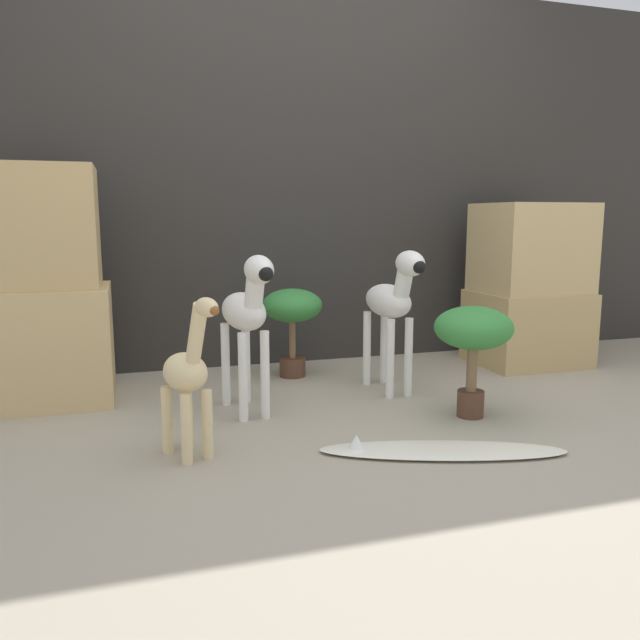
{
  "coord_description": "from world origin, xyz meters",
  "views": [
    {
      "loc": [
        -0.93,
        -2.13,
        0.86
      ],
      "look_at": [
        -0.08,
        0.63,
        0.39
      ],
      "focal_mm": 35.0,
      "sensor_mm": 36.0,
      "label": 1
    }
  ],
  "objects_px": {
    "zebra_right": "(392,301)",
    "potted_palm_back": "(292,312)",
    "giraffe_figurine": "(188,376)",
    "potted_palm_front": "(473,334)",
    "zebra_left": "(247,312)",
    "surfboard": "(439,450)"
  },
  "relations": [
    {
      "from": "giraffe_figurine",
      "to": "potted_palm_front",
      "type": "bearing_deg",
      "value": 5.49
    },
    {
      "from": "giraffe_figurine",
      "to": "surfboard",
      "type": "xyz_separation_m",
      "value": [
        0.88,
        -0.24,
        -0.29
      ]
    },
    {
      "from": "potted_palm_back",
      "to": "giraffe_figurine",
      "type": "bearing_deg",
      "value": -122.34
    },
    {
      "from": "zebra_right",
      "to": "potted_palm_back",
      "type": "height_order",
      "value": "zebra_right"
    },
    {
      "from": "giraffe_figurine",
      "to": "surfboard",
      "type": "bearing_deg",
      "value": -14.97
    },
    {
      "from": "zebra_right",
      "to": "potted_palm_front",
      "type": "xyz_separation_m",
      "value": [
        0.18,
        -0.46,
        -0.09
      ]
    },
    {
      "from": "zebra_left",
      "to": "zebra_right",
      "type": "bearing_deg",
      "value": 10.63
    },
    {
      "from": "zebra_left",
      "to": "giraffe_figurine",
      "type": "bearing_deg",
      "value": -124.14
    },
    {
      "from": "giraffe_figurine",
      "to": "potted_palm_back",
      "type": "height_order",
      "value": "giraffe_figurine"
    },
    {
      "from": "zebra_right",
      "to": "zebra_left",
      "type": "height_order",
      "value": "same"
    },
    {
      "from": "zebra_left",
      "to": "giraffe_figurine",
      "type": "height_order",
      "value": "zebra_left"
    },
    {
      "from": "giraffe_figurine",
      "to": "surfboard",
      "type": "relative_size",
      "value": 0.64
    },
    {
      "from": "zebra_right",
      "to": "potted_palm_front",
      "type": "distance_m",
      "value": 0.5
    },
    {
      "from": "giraffe_figurine",
      "to": "zebra_left",
      "type": "bearing_deg",
      "value": 55.86
    },
    {
      "from": "zebra_right",
      "to": "potted_palm_back",
      "type": "xyz_separation_m",
      "value": [
        -0.39,
        0.45,
        -0.1
      ]
    },
    {
      "from": "potted_palm_front",
      "to": "zebra_left",
      "type": "bearing_deg",
      "value": 160.94
    },
    {
      "from": "zebra_left",
      "to": "surfboard",
      "type": "xyz_separation_m",
      "value": [
        0.59,
        -0.67,
        -0.44
      ]
    },
    {
      "from": "zebra_left",
      "to": "potted_palm_front",
      "type": "relative_size",
      "value": 1.46
    },
    {
      "from": "potted_palm_front",
      "to": "potted_palm_back",
      "type": "bearing_deg",
      "value": 121.88
    },
    {
      "from": "potted_palm_front",
      "to": "surfboard",
      "type": "height_order",
      "value": "potted_palm_front"
    },
    {
      "from": "potted_palm_front",
      "to": "potted_palm_back",
      "type": "distance_m",
      "value": 1.07
    },
    {
      "from": "zebra_right",
      "to": "giraffe_figurine",
      "type": "relative_size",
      "value": 1.19
    }
  ]
}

